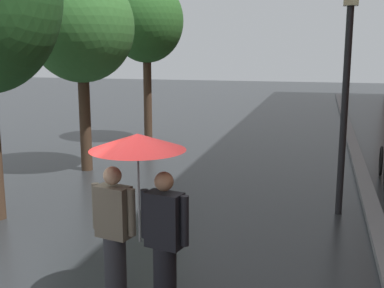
# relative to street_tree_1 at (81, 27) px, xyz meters

# --- Properties ---
(kerb_strip) EXTENTS (0.30, 36.00, 0.12)m
(kerb_strip) POSITION_rel_street_tree_1_xyz_m (6.50, 3.95, -3.36)
(kerb_strip) COLOR slate
(kerb_strip) RESTS_ON ground
(street_tree_1) EXTENTS (2.48, 2.48, 4.75)m
(street_tree_1) POSITION_rel_street_tree_1_xyz_m (0.00, 0.00, 0.00)
(street_tree_1) COLOR #473323
(street_tree_1) RESTS_ON ground
(street_tree_2) EXTENTS (2.30, 2.30, 5.06)m
(street_tree_2) POSITION_rel_street_tree_1_xyz_m (0.15, 4.01, 0.32)
(street_tree_2) COLOR #473323
(street_tree_2) RESTS_ON ground
(couple_under_umbrella) EXTENTS (1.24, 1.06, 2.04)m
(couple_under_umbrella) POSITION_rel_street_tree_1_xyz_m (3.59, -5.77, -2.09)
(couple_under_umbrella) COLOR #2D2D33
(couple_under_umbrella) RESTS_ON ground
(street_lamp_post) EXTENTS (0.24, 0.24, 3.96)m
(street_lamp_post) POSITION_rel_street_tree_1_xyz_m (5.90, -1.78, -1.09)
(street_lamp_post) COLOR black
(street_lamp_post) RESTS_ON ground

